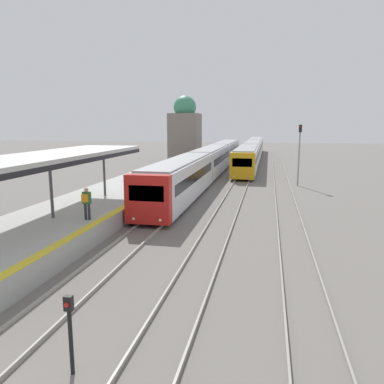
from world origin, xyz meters
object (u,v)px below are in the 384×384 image
person_on_platform (86,201)px  signal_post_near (70,327)px  train_near (211,160)px  train_far (252,150)px  signal_mast_far (299,148)px

person_on_platform → signal_post_near: 10.97m
person_on_platform → train_near: bearing=84.8°
train_near → train_far: train_near is taller
train_near → signal_post_near: size_ratio=24.13×
train_far → signal_mast_far: (5.47, -25.00, 1.88)m
person_on_platform → train_near: 26.36m
train_near → train_far: 19.05m
person_on_platform → signal_post_near: bearing=-65.1°
train_far → signal_mast_far: signal_mast_far is taller
person_on_platform → train_near: size_ratio=0.03×
train_near → signal_post_near: train_near is taller
train_near → signal_mast_far: bearing=-34.0°
person_on_platform → signal_mast_far: bearing=59.2°
train_near → signal_post_near: bearing=-86.5°
train_near → train_far: (3.99, 18.63, -0.04)m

